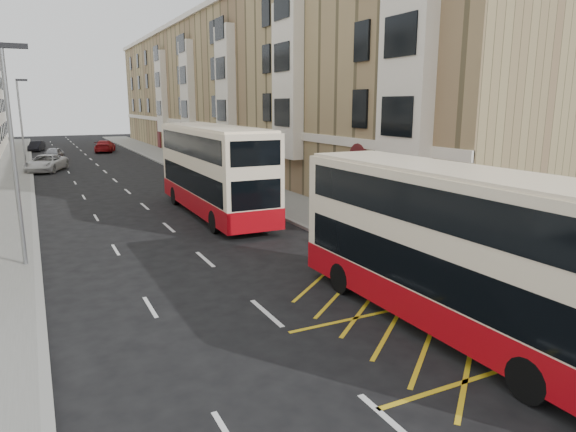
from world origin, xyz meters
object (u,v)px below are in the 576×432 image
double_decker_front (451,249)px  pedestrian_mid (553,260)px  double_decker_rear (214,170)px  car_dark (37,146)px  car_red (105,146)px  car_silver (53,154)px  street_lamp_far (21,120)px  white_van (46,163)px  pedestrian_far (526,271)px  street_lamp_near (14,145)px

double_decker_front → pedestrian_mid: 5.80m
double_decker_front → double_decker_rear: double_decker_rear is taller
car_dark → car_red: (7.81, -5.19, 0.10)m
double_decker_front → car_silver: 52.00m
double_decker_front → pedestrian_mid: (5.57, 0.91, -1.33)m
car_dark → double_decker_front: bearing=-69.0°
street_lamp_far → double_decker_rear: street_lamp_far is taller
white_van → car_dark: bearing=112.4°
double_decker_front → pedestrian_mid: bearing=8.6°
double_decker_rear → car_dark: 48.38m
double_decker_front → pedestrian_far: bearing=5.9°
double_decker_front → white_van: bearing=101.3°
double_decker_front → pedestrian_mid: size_ratio=7.14×
car_dark → white_van: bearing=-76.1°
car_dark → double_decker_rear: bearing=-67.4°
car_dark → pedestrian_far: bearing=-65.8°
car_dark → street_lamp_far: bearing=-80.0°
double_decker_front → car_silver: bearing=98.0°
street_lamp_near → car_red: size_ratio=1.54×
street_lamp_near → pedestrian_mid: bearing=-32.5°
double_decker_front → street_lamp_near: bearing=132.6°
double_decker_front → car_silver: double_decker_front is taller
street_lamp_near → pedestrian_far: street_lamp_near is taller
double_decker_front → car_dark: 65.20m
pedestrian_far → double_decker_front: bearing=7.2°
street_lamp_far → car_dark: street_lamp_far is taller
double_decker_front → white_van: (-8.83, 41.58, -1.49)m
pedestrian_far → car_silver: size_ratio=0.40×
street_lamp_far → double_decker_rear: (9.38, -24.21, -2.14)m
street_lamp_far → car_silver: bearing=75.9°
car_dark → car_red: bearing=-20.8°
double_decker_rear → car_silver: 35.22m
double_decker_front → double_decker_rear: size_ratio=0.90×
pedestrian_mid → car_dark: bearing=106.3°
street_lamp_far → pedestrian_mid: bearing=-68.3°
street_lamp_far → car_dark: size_ratio=2.02×
street_lamp_far → pedestrian_far: bearing=-70.9°
white_van → double_decker_front: bearing=-56.7°
double_decker_front → car_dark: double_decker_front is taller
street_lamp_near → car_silver: size_ratio=1.95×
car_red → car_silver: bearing=66.0°
double_decker_front → double_decker_rear: bearing=92.9°
pedestrian_far → car_silver: 52.25m
double_decker_rear → pedestrian_mid: double_decker_rear is taller
street_lamp_near → pedestrian_far: (14.08, -10.67, -3.67)m
white_van → car_silver: white_van is taller
street_lamp_near → street_lamp_far: 30.00m
pedestrian_mid → car_silver: (-13.42, 50.48, -0.23)m
double_decker_rear → car_dark: size_ratio=3.11×
street_lamp_near → pedestrian_mid: street_lamp_near is taller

